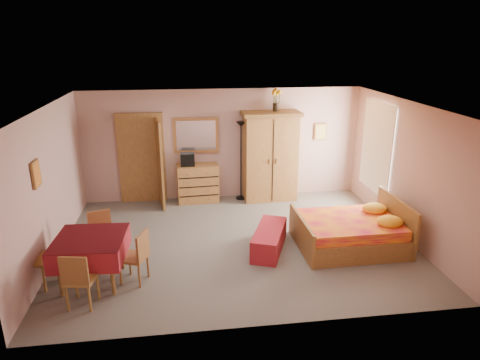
{
  "coord_description": "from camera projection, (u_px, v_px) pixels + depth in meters",
  "views": [
    {
      "loc": [
        -0.93,
        -7.27,
        3.73
      ],
      "look_at": [
        0.1,
        0.3,
        1.15
      ],
      "focal_mm": 32.0,
      "sensor_mm": 36.0,
      "label": 1
    }
  ],
  "objects": [
    {
      "name": "chest_of_drawers",
      "position": [
        198.0,
        183.0,
        10.04
      ],
      "size": [
        0.97,
        0.52,
        0.89
      ],
      "primitive_type": "cube",
      "rotation": [
        0.0,
        0.0,
        0.05
      ],
      "color": "#AE733A",
      "rests_on": "floor"
    },
    {
      "name": "wall_back",
      "position": [
        223.0,
        145.0,
        10.07
      ],
      "size": [
        6.5,
        0.1,
        2.6
      ],
      "primitive_type": "cube",
      "color": "tan",
      "rests_on": "floor"
    },
    {
      "name": "chair_west",
      "position": [
        40.0,
        258.0,
        6.63
      ],
      "size": [
        0.56,
        0.56,
        0.93
      ],
      "primitive_type": "cube",
      "rotation": [
        0.0,
        0.0,
        -2.0
      ],
      "color": "#A77838",
      "rests_on": "floor"
    },
    {
      "name": "window",
      "position": [
        377.0,
        147.0,
        9.21
      ],
      "size": [
        0.08,
        1.4,
        1.95
      ],
      "primitive_type": "cube",
      "color": "white",
      "rests_on": "wall_right"
    },
    {
      "name": "picture_left",
      "position": [
        36.0,
        174.0,
        6.62
      ],
      "size": [
        0.04,
        0.32,
        0.42
      ],
      "primitive_type": "cube",
      "color": "orange",
      "rests_on": "wall_left"
    },
    {
      "name": "sunflower_vase",
      "position": [
        276.0,
        100.0,
        9.67
      ],
      "size": [
        0.22,
        0.22,
        0.51
      ],
      "primitive_type": "cube",
      "rotation": [
        0.0,
        0.0,
        0.07
      ],
      "color": "yellow",
      "rests_on": "wardrobe"
    },
    {
      "name": "bench",
      "position": [
        269.0,
        239.0,
        7.8
      ],
      "size": [
        0.89,
        1.33,
        0.42
      ],
      "primitive_type": "cube",
      "rotation": [
        0.0,
        0.0,
        -0.38
      ],
      "color": "maroon",
      "rests_on": "floor"
    },
    {
      "name": "stereo",
      "position": [
        188.0,
        159.0,
        9.81
      ],
      "size": [
        0.32,
        0.23,
        0.29
      ],
      "primitive_type": "cube",
      "rotation": [
        0.0,
        0.0,
        0.0
      ],
      "color": "black",
      "rests_on": "chest_of_drawers"
    },
    {
      "name": "floor",
      "position": [
        237.0,
        242.0,
        8.14
      ],
      "size": [
        6.5,
        6.5,
        0.0
      ],
      "primitive_type": "plane",
      "color": "slate",
      "rests_on": "ground"
    },
    {
      "name": "wall_front",
      "position": [
        262.0,
        240.0,
        5.38
      ],
      "size": [
        6.5,
        0.1,
        2.6
      ],
      "primitive_type": "cube",
      "color": "tan",
      "rests_on": "floor"
    },
    {
      "name": "wall_mirror",
      "position": [
        196.0,
        135.0,
        9.89
      ],
      "size": [
        1.05,
        0.11,
        0.83
      ],
      "primitive_type": "cube",
      "rotation": [
        0.0,
        0.0,
        -0.05
      ],
      "color": "white",
      "rests_on": "wall_back"
    },
    {
      "name": "bed",
      "position": [
        349.0,
        224.0,
        7.86
      ],
      "size": [
        1.93,
        1.53,
        0.88
      ],
      "primitive_type": "cube",
      "rotation": [
        0.0,
        0.0,
        0.01
      ],
      "color": "red",
      "rests_on": "floor"
    },
    {
      "name": "wardrobe",
      "position": [
        270.0,
        156.0,
        10.01
      ],
      "size": [
        1.36,
        0.73,
        2.1
      ],
      "primitive_type": "cube",
      "rotation": [
        0.0,
        0.0,
        0.03
      ],
      "color": "#A97139",
      "rests_on": "floor"
    },
    {
      "name": "doorway",
      "position": [
        142.0,
        159.0,
        9.89
      ],
      "size": [
        1.06,
        0.12,
        2.15
      ],
      "primitive_type": "cube",
      "color": "#9E6B35",
      "rests_on": "floor"
    },
    {
      "name": "chair_south",
      "position": [
        81.0,
        278.0,
        6.12
      ],
      "size": [
        0.46,
        0.46,
        0.88
      ],
      "primitive_type": "cube",
      "rotation": [
        0.0,
        0.0,
        -0.18
      ],
      "color": "#A37637",
      "rests_on": "floor"
    },
    {
      "name": "chair_north",
      "position": [
        103.0,
        237.0,
        7.39
      ],
      "size": [
        0.5,
        0.5,
        0.86
      ],
      "primitive_type": "cube",
      "rotation": [
        0.0,
        0.0,
        3.47
      ],
      "color": "#A87A39",
      "rests_on": "floor"
    },
    {
      "name": "dining_table",
      "position": [
        92.0,
        260.0,
        6.72
      ],
      "size": [
        1.12,
        1.12,
        0.78
      ],
      "primitive_type": "cube",
      "rotation": [
        0.0,
        0.0,
        -0.06
      ],
      "color": "maroon",
      "rests_on": "floor"
    },
    {
      "name": "chair_east",
      "position": [
        133.0,
        257.0,
        6.73
      ],
      "size": [
        0.51,
        0.51,
        0.86
      ],
      "primitive_type": "cube",
      "rotation": [
        0.0,
        0.0,
        1.21
      ],
      "color": "#955F32",
      "rests_on": "floor"
    },
    {
      "name": "wall_left",
      "position": [
        49.0,
        186.0,
        7.31
      ],
      "size": [
        0.1,
        5.0,
        2.6
      ],
      "primitive_type": "cube",
      "color": "tan",
      "rests_on": "floor"
    },
    {
      "name": "wall_right",
      "position": [
        406.0,
        170.0,
        8.14
      ],
      "size": [
        0.1,
        5.0,
        2.6
      ],
      "primitive_type": "cube",
      "color": "tan",
      "rests_on": "floor"
    },
    {
      "name": "ceiling",
      "position": [
        237.0,
        106.0,
        7.31
      ],
      "size": [
        6.5,
        6.5,
        0.0
      ],
      "primitive_type": "plane",
      "rotation": [
        3.14,
        0.0,
        0.0
      ],
      "color": "brown",
      "rests_on": "wall_back"
    },
    {
      "name": "floor_lamp",
      "position": [
        241.0,
        161.0,
        10.04
      ],
      "size": [
        0.29,
        0.29,
        1.88
      ],
      "primitive_type": "cube",
      "rotation": [
        0.0,
        0.0,
        0.27
      ],
      "color": "black",
      "rests_on": "floor"
    },
    {
      "name": "picture_back",
      "position": [
        321.0,
        132.0,
        10.26
      ],
      "size": [
        0.3,
        0.04,
        0.4
      ],
      "primitive_type": "cube",
      "color": "#D8BF59",
      "rests_on": "wall_back"
    }
  ]
}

